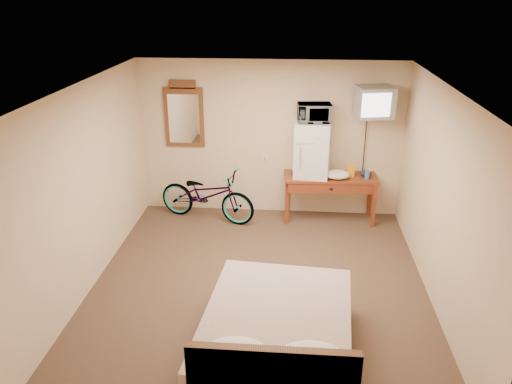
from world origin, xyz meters
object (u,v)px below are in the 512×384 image
Objects in this scene: microwave at (314,113)px; bed at (276,338)px; desk at (330,183)px; mini_fridge at (313,149)px; bicycle at (207,195)px; wall_mirror at (184,115)px; blue_cup at (367,175)px; crt_television at (374,102)px.

microwave reaches higher than bed.
desk is 3.47m from bed.
mini_fridge is 1.83m from bicycle.
wall_mirror is at bearing 173.33° from desk.
desk is 2.97× the size of microwave.
bed is (-1.25, -3.32, -0.52)m from blue_cup.
crt_television reaches higher than mini_fridge.
bicycle is at bearing -176.60° from crt_television.
bicycle is 0.80× the size of bed.
crt_television is 0.60× the size of wall_mirror.
mini_fridge is 0.54× the size of bicycle.
bicycle is at bearing -178.53° from blue_cup.
microwave is 1.27m from blue_cup.
blue_cup is at bearing -6.63° from wall_mirror.
crt_television reaches higher than bed.
mini_fridge is at bearing 83.36° from bed.
desk is at bearing -70.59° from bicycle.
mini_fridge is 0.43× the size of bed.
crt_television is at bearing 78.36° from blue_cup.
desk is 1.71× the size of mini_fridge.
bed is at bearing -101.79° from microwave.
desk is at bearing 78.28° from bed.
bed is at bearing -110.68° from blue_cup.
desk is 0.92× the size of bicycle.
mini_fridge is at bearing -68.70° from bicycle.
bicycle is at bearing 111.15° from bed.
desk is 2.56m from wall_mirror.
crt_television is 3.98m from bed.
desk is 1.16m from microwave.
microwave is 0.25× the size of bed.
bicycle is (-2.51, -0.06, -0.39)m from blue_cup.
bicycle reaches higher than desk.
microwave is at bearing -6.67° from wall_mirror.
wall_mirror is (-2.92, 0.25, -0.32)m from crt_television.
mini_fridge is at bearing 179.19° from crt_television.
wall_mirror is at bearing 173.33° from mini_fridge.
microwave is 0.78× the size of crt_television.
wall_mirror is (-2.05, 0.24, 0.44)m from mini_fridge.
crt_television is (0.02, 0.09, 1.12)m from blue_cup.
wall_mirror is (-2.35, 0.27, 0.98)m from desk.
mini_fridge reaches higher than desk.
microwave is 0.47× the size of wall_mirror.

